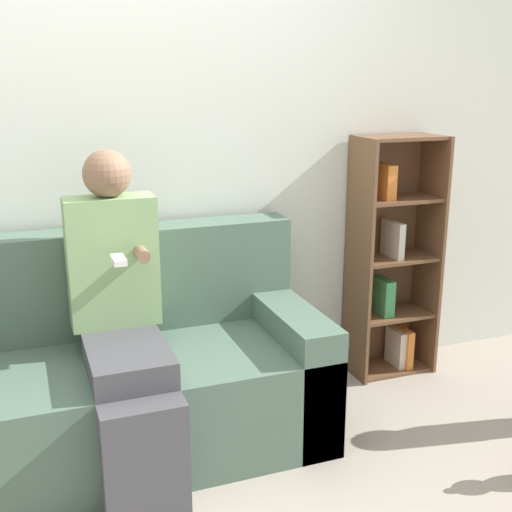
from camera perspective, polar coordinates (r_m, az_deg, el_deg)
The scene contains 5 objects.
ground_plane at distance 2.63m, azimuth -8.61°, elevation -21.40°, with size 14.00×14.00×0.00m, color #9E9384.
back_wall at distance 3.04m, azimuth -13.38°, elevation 9.55°, with size 10.00×0.06×2.55m.
couch at distance 2.87m, azimuth -16.50°, elevation -11.13°, with size 2.18×0.80×0.92m.
adult_seated at distance 2.63m, azimuth -11.83°, elevation -5.00°, with size 0.37×0.72×1.30m.
bookshelf at distance 3.54m, azimuth 11.84°, elevation -0.61°, with size 0.45×0.28×1.29m.
Camera 1 is at (-0.38, -2.07, 1.57)m, focal length 45.00 mm.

